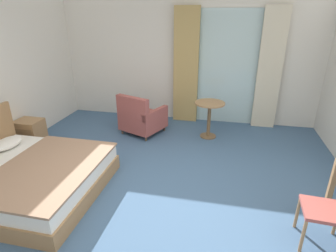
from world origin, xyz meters
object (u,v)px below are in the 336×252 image
object	(u,v)px
bed	(25,176)
armchair_by_window	(142,118)
nightstand	(31,134)
round_cafe_table	(209,112)

from	to	relation	value
bed	armchair_by_window	size ratio (longest dim) A/B	2.01
nightstand	round_cafe_table	xyz separation A→B (m)	(3.26, 1.18, 0.27)
armchair_by_window	round_cafe_table	world-z (taller)	armchair_by_window
bed	nightstand	xyz separation A→B (m)	(-0.88, 1.27, 0.02)
nightstand	armchair_by_window	distance (m)	2.15
bed	armchair_by_window	distance (m)	2.54
bed	round_cafe_table	xyz separation A→B (m)	(2.38, 2.45, 0.29)
nightstand	round_cafe_table	bearing A→B (deg)	19.94
round_cafe_table	nightstand	bearing A→B (deg)	-160.06
bed	round_cafe_table	bearing A→B (deg)	45.89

